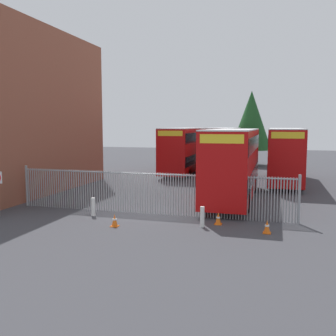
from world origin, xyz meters
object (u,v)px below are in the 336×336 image
Objects in this scene: double_decker_bus_behind_fence_left at (285,153)px; traffic_cone_mid_forecourt at (218,218)px; double_decker_bus_far_back at (223,148)px; bollard_near_left at (93,207)px; double_decker_bus_behind_fence_right at (185,149)px; double_decker_bus_near_gate at (233,161)px; traffic_cone_near_kerb at (267,227)px; bollard_center_front at (202,217)px; traffic_cone_by_gate at (115,220)px.

double_decker_bus_behind_fence_left is 15.00m from traffic_cone_mid_forecourt.
double_decker_bus_behind_fence_left and double_decker_bus_far_back have the same top height.
double_decker_bus_behind_fence_right is at bearing 88.59° from bollard_near_left.
double_decker_bus_near_gate is 7.73m from traffic_cone_near_kerb.
double_decker_bus_near_gate is 1.00× the size of double_decker_bus_behind_fence_left.
double_decker_bus_near_gate is at bearing 44.31° from bollard_near_left.
double_decker_bus_near_gate is at bearing -79.79° from double_decker_bus_far_back.
traffic_cone_near_kerb is at bearing -66.82° from double_decker_bus_behind_fence_right.
bollard_near_left is (-6.43, -6.28, -1.95)m from double_decker_bus_near_gate.
double_decker_bus_near_gate is 14.63m from double_decker_bus_far_back.
traffic_cone_mid_forecourt is 1.00× the size of traffic_cone_near_kerb.
bollard_center_front is 4.04m from traffic_cone_by_gate.
double_decker_bus_behind_fence_left reaches higher than traffic_cone_near_kerb.
double_decker_bus_behind_fence_right is at bearing 116.19° from double_decker_bus_near_gate.
traffic_cone_by_gate is 1.00× the size of traffic_cone_mid_forecourt.
double_decker_bus_behind_fence_right and double_decker_bus_far_back have the same top height.
double_decker_bus_behind_fence_right is 4.06m from double_decker_bus_far_back.
double_decker_bus_far_back is 21.12m from bollard_near_left.
double_decker_bus_near_gate and double_decker_bus_behind_fence_right have the same top height.
double_decker_bus_far_back is (-5.84, 6.11, 0.00)m from double_decker_bus_behind_fence_left.
double_decker_bus_near_gate is at bearing 90.11° from traffic_cone_mid_forecourt.
bollard_center_front is 2.90m from traffic_cone_near_kerb.
double_decker_bus_behind_fence_left is (3.25, 8.29, 0.00)m from double_decker_bus_near_gate.
bollard_center_front is (-3.88, -15.12, -1.95)m from double_decker_bus_behind_fence_left.
bollard_near_left reaches higher than traffic_cone_near_kerb.
double_decker_bus_far_back is at bearing 133.72° from double_decker_bus_behind_fence_left.
double_decker_bus_behind_fence_left is 11.38× the size of bollard_near_left.
double_decker_bus_near_gate is at bearing 107.68° from traffic_cone_near_kerb.
double_decker_bus_near_gate is 1.00× the size of double_decker_bus_far_back.
double_decker_bus_near_gate is at bearing 60.17° from traffic_cone_by_gate.
double_decker_bus_behind_fence_left reaches higher than traffic_cone_by_gate.
double_decker_bus_far_back is 18.32× the size of traffic_cone_near_kerb.
traffic_cone_by_gate is 4.84m from traffic_cone_mid_forecourt.
double_decker_bus_near_gate reaches higher than traffic_cone_near_kerb.
bollard_center_front is at bearing 175.01° from traffic_cone_near_kerb.
traffic_cone_near_kerb is (2.25, -0.88, 0.00)m from traffic_cone_mid_forecourt.
bollard_center_front is at bearing -5.43° from bollard_near_left.
double_decker_bus_behind_fence_left is at bearing -46.28° from double_decker_bus_far_back.
traffic_cone_near_kerb is at bearing -5.29° from bollard_near_left.
double_decker_bus_behind_fence_right is 11.38× the size of bollard_near_left.
traffic_cone_by_gate is at bearing -173.21° from traffic_cone_near_kerb.
traffic_cone_mid_forecourt is 2.41m from traffic_cone_near_kerb.
double_decker_bus_far_back is 22.12m from traffic_cone_near_kerb.
bollard_center_front is at bearing -84.71° from double_decker_bus_far_back.
double_decker_bus_behind_fence_right reaches higher than traffic_cone_mid_forecourt.
double_decker_bus_behind_fence_right reaches higher than bollard_near_left.
bollard_center_front is at bearing 15.22° from traffic_cone_by_gate.
bollard_near_left is 5.83m from bollard_center_front.
double_decker_bus_behind_fence_right is 11.38× the size of bollard_center_front.
bollard_near_left is at bearing -123.60° from double_decker_bus_behind_fence_left.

